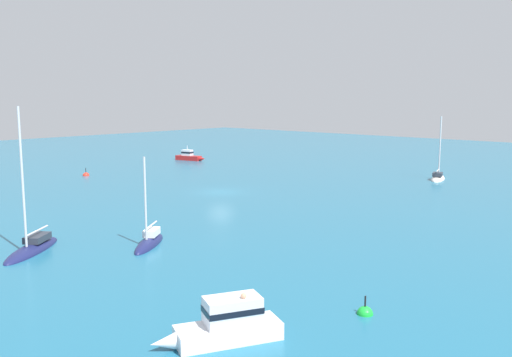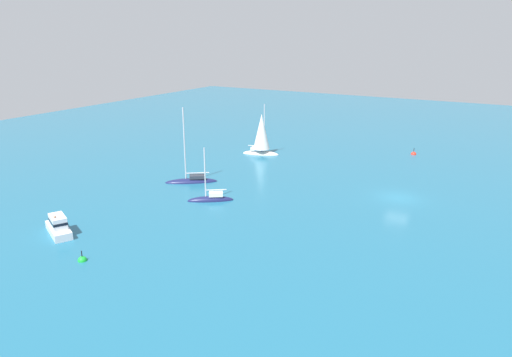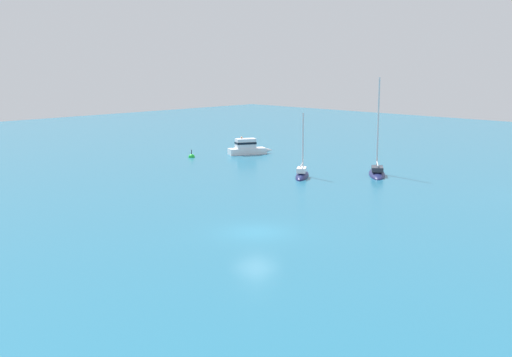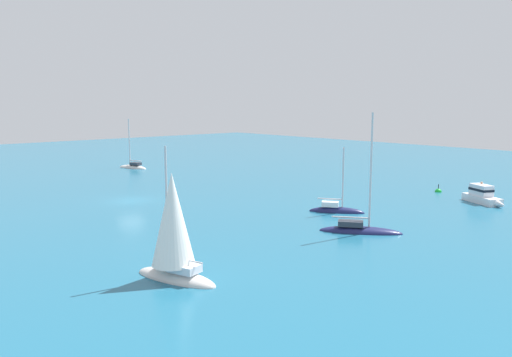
% 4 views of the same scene
% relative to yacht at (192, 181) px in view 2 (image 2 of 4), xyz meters
% --- Properties ---
extents(ground_plane, '(165.88, 165.88, 0.00)m').
position_rel_yacht_xyz_m(ground_plane, '(6.74, -23.05, -0.16)').
color(ground_plane, '#1E607F').
extents(yacht, '(4.91, 5.89, 9.50)m').
position_rel_yacht_xyz_m(yacht, '(0.00, 0.00, 0.00)').
color(yacht, '#191E4C').
rests_on(yacht, ground).
extents(cabin_cruiser, '(3.31, 5.13, 2.01)m').
position_rel_yacht_xyz_m(cabin_cruiser, '(-18.27, 1.00, 0.58)').
color(cabin_cruiser, white).
rests_on(cabin_cruiser, ground).
extents(ketch, '(3.76, 4.67, 6.33)m').
position_rel_yacht_xyz_m(ketch, '(-4.28, -5.81, -0.03)').
color(ketch, '#191E4C').
rests_on(ketch, ground).
extents(yacht_1, '(3.09, 5.61, 7.96)m').
position_rel_yacht_xyz_m(yacht_1, '(16.18, -0.54, 2.42)').
color(yacht_1, silver).
rests_on(yacht_1, ground).
extents(channel_buoy, '(0.81, 0.81, 1.36)m').
position_rel_yacht_xyz_m(channel_buoy, '(27.27, -20.19, -0.15)').
color(channel_buoy, red).
rests_on(channel_buoy, ground).
extents(mooring_buoy, '(0.73, 0.73, 1.22)m').
position_rel_yacht_xyz_m(mooring_buoy, '(-20.89, -5.08, -0.15)').
color(mooring_buoy, green).
rests_on(mooring_buoy, ground).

